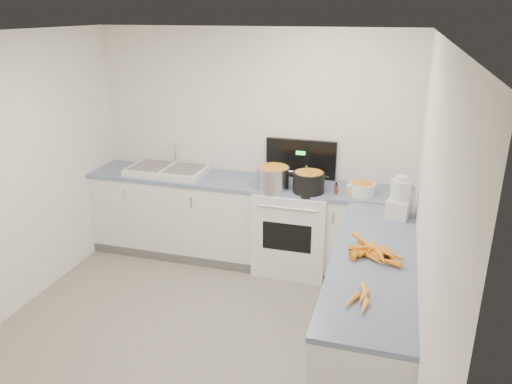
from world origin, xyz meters
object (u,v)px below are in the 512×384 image
(sink, at_px, (168,170))
(food_processor, at_px, (400,199))
(black_pot, at_px, (309,183))
(spice_jar, at_px, (349,191))
(steel_pot, at_px, (273,179))
(extract_bottle, at_px, (336,189))
(mixing_bowl, at_px, (362,189))
(stove, at_px, (294,227))

(sink, height_order, food_processor, food_processor)
(black_pot, relative_size, spice_jar, 3.21)
(steel_pot, xyz_separation_m, extract_bottle, (0.64, 0.02, -0.06))
(mixing_bowl, relative_size, spice_jar, 2.61)
(food_processor, bearing_deg, extract_bottle, 144.70)
(sink, distance_m, food_processor, 2.56)
(food_processor, bearing_deg, sink, 167.11)
(sink, distance_m, steel_pot, 1.27)
(extract_bottle, bearing_deg, mixing_bowl, 12.55)
(steel_pot, xyz_separation_m, food_processor, (1.24, -0.41, 0.06))
(mixing_bowl, xyz_separation_m, extract_bottle, (-0.25, -0.05, -0.01))
(black_pot, height_order, food_processor, food_processor)
(stove, relative_size, mixing_bowl, 5.32)
(black_pot, xyz_separation_m, food_processor, (0.88, -0.41, 0.07))
(sink, height_order, mixing_bowl, sink)
(sink, xyz_separation_m, spice_jar, (2.02, -0.16, 0.01))
(stove, height_order, food_processor, stove)
(mixing_bowl, height_order, spice_jar, mixing_bowl)
(steel_pot, bearing_deg, extract_bottle, 1.41)
(stove, relative_size, steel_pot, 4.01)
(mixing_bowl, bearing_deg, stove, 173.93)
(sink, distance_m, spice_jar, 2.03)
(spice_jar, bearing_deg, extract_bottle, 171.82)
(sink, relative_size, black_pot, 2.74)
(black_pot, relative_size, mixing_bowl, 1.23)
(stove, xyz_separation_m, black_pot, (0.17, -0.15, 0.56))
(stove, xyz_separation_m, sink, (-1.45, 0.02, 0.50))
(sink, bearing_deg, stove, -0.62)
(sink, height_order, steel_pot, sink)
(mixing_bowl, relative_size, food_processor, 0.67)
(stove, relative_size, black_pot, 4.33)
(extract_bottle, bearing_deg, stove, 163.87)
(sink, xyz_separation_m, extract_bottle, (1.89, -0.14, 0.01))
(spice_jar, bearing_deg, stove, 165.64)
(steel_pot, height_order, mixing_bowl, steel_pot)
(steel_pot, relative_size, mixing_bowl, 1.32)
(stove, distance_m, black_pot, 0.60)
(stove, bearing_deg, extract_bottle, -16.13)
(black_pot, height_order, extract_bottle, black_pot)
(black_pot, bearing_deg, spice_jar, 0.10)
(stove, xyz_separation_m, extract_bottle, (0.44, -0.13, 0.51))
(food_processor, bearing_deg, black_pot, 155.03)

